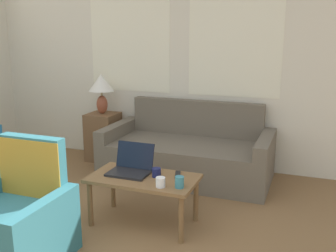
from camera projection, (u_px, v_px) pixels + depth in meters
name	position (u px, v px, depth m)	size (l,w,h in m)	color
wall_back	(186.00, 61.00, 4.85)	(6.42, 0.06, 2.60)	silver
couch	(188.00, 154.00, 4.59)	(1.90, 0.92, 0.84)	#665B4C
armchair	(15.00, 225.00, 2.89)	(0.74, 0.72, 0.88)	#2D6B75
side_table	(103.00, 137.00, 5.17)	(0.38, 0.38, 0.62)	brown
table_lamp	(101.00, 86.00, 5.01)	(0.32, 0.32, 0.51)	brown
coffee_table	(143.00, 183.00, 3.40)	(0.93, 0.51, 0.43)	brown
laptop	(131.00, 166.00, 3.48)	(0.36, 0.30, 0.25)	black
cup_navy	(179.00, 182.00, 3.14)	(0.07, 0.07, 0.09)	teal
cup_yellow	(156.00, 172.00, 3.38)	(0.08, 0.08, 0.08)	#191E4C
cup_white	(161.00, 182.00, 3.16)	(0.08, 0.08, 0.08)	white
tv_remote	(178.00, 175.00, 3.41)	(0.09, 0.16, 0.02)	black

